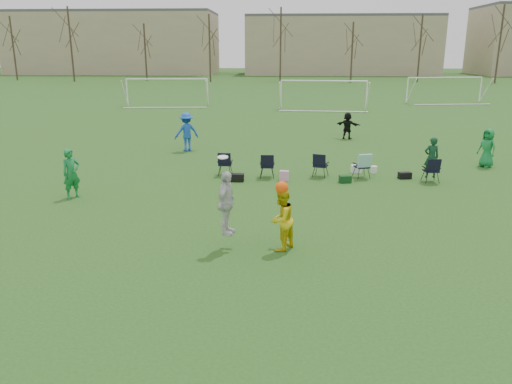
# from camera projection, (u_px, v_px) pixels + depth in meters

# --- Properties ---
(ground) EXTENTS (260.00, 260.00, 0.00)m
(ground) POSITION_uv_depth(u_px,v_px,m) (259.00, 254.00, 12.59)
(ground) COLOR #214A17
(ground) RESTS_ON ground
(fielder_green_near) EXTENTS (0.72, 0.75, 1.73)m
(fielder_green_near) POSITION_uv_depth(u_px,v_px,m) (71.00, 174.00, 17.18)
(fielder_green_near) COLOR #157938
(fielder_green_near) RESTS_ON ground
(fielder_blue) EXTENTS (1.44, 1.25, 1.94)m
(fielder_blue) POSITION_uv_depth(u_px,v_px,m) (187.00, 132.00, 25.20)
(fielder_blue) COLOR blue
(fielder_blue) RESTS_ON ground
(fielder_green_far) EXTENTS (0.90, 0.99, 1.69)m
(fielder_green_far) POSITION_uv_depth(u_px,v_px,m) (487.00, 148.00, 21.72)
(fielder_green_far) COLOR #157938
(fielder_green_far) RESTS_ON ground
(fielder_black) EXTENTS (1.46, 1.07, 1.53)m
(fielder_black) POSITION_uv_depth(u_px,v_px,m) (347.00, 126.00, 28.60)
(fielder_black) COLOR black
(fielder_black) RESTS_ON ground
(center_contest) EXTENTS (2.19, 1.05, 2.44)m
(center_contest) POSITION_uv_depth(u_px,v_px,m) (257.00, 212.00, 12.65)
(center_contest) COLOR silver
(center_contest) RESTS_ON ground
(sideline_setup) EXTENTS (8.74, 2.01, 1.75)m
(sideline_setup) POSITION_uv_depth(u_px,v_px,m) (337.00, 165.00, 19.89)
(sideline_setup) COLOR #0F391F
(sideline_setup) RESTS_ON ground
(goal_left) EXTENTS (7.39, 0.76, 2.46)m
(goal_left) POSITION_uv_depth(u_px,v_px,m) (167.00, 84.00, 45.22)
(goal_left) COLOR white
(goal_left) RESTS_ON ground
(goal_mid) EXTENTS (7.40, 0.63, 2.46)m
(goal_mid) POSITION_uv_depth(u_px,v_px,m) (324.00, 87.00, 42.57)
(goal_mid) COLOR white
(goal_mid) RESTS_ON ground
(goal_right) EXTENTS (7.35, 1.14, 2.46)m
(goal_right) POSITION_uv_depth(u_px,v_px,m) (445.00, 83.00, 47.71)
(goal_right) COLOR white
(goal_right) RESTS_ON ground
(tree_line) EXTENTS (110.28, 3.28, 11.40)m
(tree_line) POSITION_uv_depth(u_px,v_px,m) (282.00, 49.00, 78.22)
(tree_line) COLOR #382B21
(tree_line) RESTS_ON ground
(building_row) EXTENTS (126.00, 16.00, 13.00)m
(building_row) POSITION_uv_depth(u_px,v_px,m) (314.00, 44.00, 102.74)
(building_row) COLOR tan
(building_row) RESTS_ON ground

